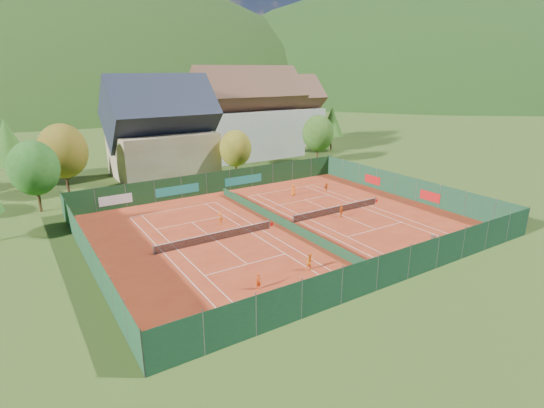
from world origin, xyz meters
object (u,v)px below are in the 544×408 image
Objects in this scene: player_right_near at (341,211)px; player_right_far_b at (326,187)px; chalet at (162,134)px; hotel_block_b at (284,115)px; player_right_far_a at (293,190)px; hotel_block_a at (247,119)px; player_left_far at (221,219)px; player_left_mid at (310,262)px; player_left_near at (258,281)px; ball_hopper at (433,237)px.

player_right_far_b is at bearing 32.41° from player_right_near.
chalet is 0.94× the size of hotel_block_b.
chalet is at bearing -78.78° from player_right_far_a.
chalet is 10.28× the size of player_right_far_a.
hotel_block_b is at bearing 22.99° from chalet.
hotel_block_a is 28.77m from player_right_far_b.
chalet reaches higher than player_left_far.
player_left_mid is (-20.01, -46.37, -6.61)m from hotel_block_a.
player_right_near is at bearing 48.75° from player_left_mid.
player_left_mid is 1.13× the size of player_left_far.
player_left_far is 19.17m from player_right_far_b.
player_right_far_a is (17.38, 19.75, 0.11)m from player_left_near.
ball_hopper is 0.51× the size of player_left_mid.
player_right_far_a is at bearing -62.53° from chalet.
player_left_near is 1.13× the size of player_right_far_b.
chalet reaches higher than player_right_near.
player_left_mid is at bearing 92.19° from player_left_far.
player_left_near is 29.48m from player_right_far_b.
player_right_far_b is at bearing -53.52° from chalet.
player_left_near is 0.99× the size of player_left_far.
player_left_near is at bearing 71.20° from player_left_far.
player_right_near is (-22.54, -45.38, -5.86)m from hotel_block_b.
chalet is at bearing -99.65° from player_left_far.
hotel_block_a is at bearing 77.35° from player_left_mid.
player_left_near is (-25.45, -46.78, -6.70)m from hotel_block_a.
player_right_far_a is 1.31× the size of player_right_far_b.
hotel_block_b is 41.81m from player_right_far_a.
player_left_far is 14.07m from player_right_near.
player_right_near reaches higher than player_left_near.
player_right_far_a reaches higher than player_left_mid.
player_right_near is 0.97× the size of player_right_far_a.
ball_hopper is 0.52× the size of player_right_near.
player_right_near is 11.13m from player_right_far_b.
ball_hopper is (13.28, -42.00, -6.07)m from chalet.
player_right_near is at bearing 153.78° from player_left_far.
chalet reaches higher than ball_hopper.
chalet reaches higher than hotel_block_b.
player_right_near reaches higher than ball_hopper.
player_left_mid is 1.02× the size of player_right_near.
player_right_far_a reaches higher than player_left_far.
player_left_near is at bearing -177.97° from player_right_near.
ball_hopper is at bearing -72.45° from chalet.
ball_hopper is at bearing 4.19° from player_left_mid.
player_right_far_a is (10.93, -21.02, -5.84)m from chalet.
chalet reaches higher than player_right_far_b.
player_left_near is (-39.45, -54.78, -5.94)m from hotel_block_b.
hotel_block_a is at bearing 17.53° from chalet.
player_right_far_a is (13.50, 5.04, 0.10)m from player_left_far.
ball_hopper is at bearing -102.14° from player_right_near.
hotel_block_a is 15.75× the size of player_left_far.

